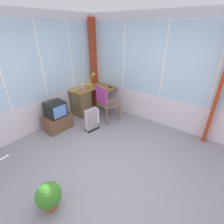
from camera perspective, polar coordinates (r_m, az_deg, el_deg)
name	(u,v)px	position (r m, az deg, el deg)	size (l,w,h in m)	color
ground	(106,172)	(3.18, -2.25, -20.17)	(5.31, 5.41, 0.06)	gray
north_window_panel	(25,78)	(4.09, -28.06, 10.32)	(4.31, 0.07, 2.65)	silver
east_window_panel	(163,74)	(4.18, 17.25, 12.57)	(0.07, 4.41, 2.65)	silver
curtain_corner	(94,65)	(5.18, -6.26, 15.80)	(0.22, 0.07, 2.55)	#A9351C
curtain_east_far	(220,87)	(3.88, 33.51, 7.35)	(0.22, 0.07, 2.55)	#A9351C
desk	(83,101)	(4.82, -10.04, 3.70)	(1.10, 0.93, 0.75)	olive
desk_lamp	(93,77)	(4.99, -6.50, 12.09)	(0.22, 0.19, 0.39)	yellow
tv_remote	(110,87)	(4.83, -0.65, 8.74)	(0.04, 0.15, 0.02)	black
spray_bottle	(83,86)	(4.66, -9.91, 8.80)	(0.06, 0.06, 0.22)	pink
wooden_armchair	(105,99)	(4.30, -2.55, 4.39)	(0.60, 0.60, 1.00)	#80614C
tv_on_stand	(57,117)	(4.30, -18.59, -1.71)	(0.66, 0.48, 0.73)	brown
space_heater	(92,119)	(4.08, -6.83, -2.46)	(0.41, 0.23, 0.58)	silver
potted_plant	(49,196)	(2.69, -21.17, -25.57)	(0.36, 0.36, 0.44)	#A15833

